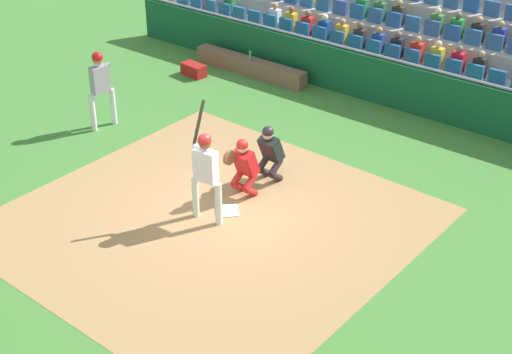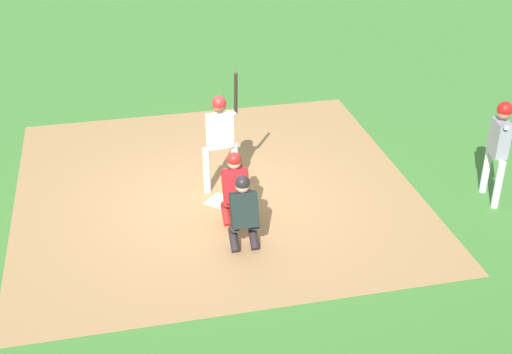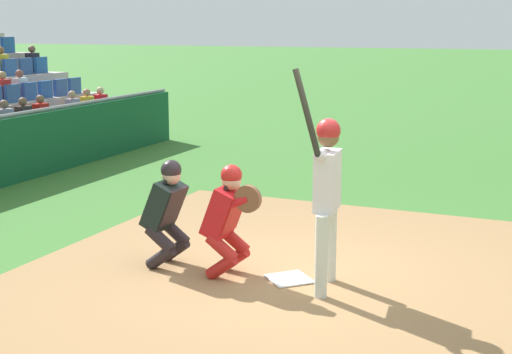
# 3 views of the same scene
# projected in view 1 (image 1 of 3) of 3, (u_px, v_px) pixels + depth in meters

# --- Properties ---
(ground_plane) EXTENTS (160.00, 160.00, 0.00)m
(ground_plane) POSITION_uv_depth(u_px,v_px,m) (227.00, 211.00, 14.79)
(ground_plane) COLOR #3C732F
(infield_dirt_patch) EXTENTS (7.35, 7.29, 0.01)m
(infield_dirt_patch) POSITION_uv_depth(u_px,v_px,m) (210.00, 222.00, 14.45)
(infield_dirt_patch) COLOR #9B744A
(infield_dirt_patch) RESTS_ON ground_plane
(home_plate_marker) EXTENTS (0.62, 0.62, 0.02)m
(home_plate_marker) POSITION_uv_depth(u_px,v_px,m) (227.00, 211.00, 14.78)
(home_plate_marker) COLOR white
(home_plate_marker) RESTS_ON infield_dirt_patch
(batter_at_plate) EXTENTS (0.67, 0.45, 2.36)m
(batter_at_plate) POSITION_uv_depth(u_px,v_px,m) (205.00, 167.00, 13.97)
(batter_at_plate) COLOR silver
(batter_at_plate) RESTS_ON ground_plane
(catcher_crouching) EXTENTS (0.47, 0.71, 1.30)m
(catcher_crouching) POSITION_uv_depth(u_px,v_px,m) (243.00, 164.00, 14.96)
(catcher_crouching) COLOR red
(catcher_crouching) RESTS_ON ground_plane
(home_plate_umpire) EXTENTS (0.47, 0.47, 1.29)m
(home_plate_umpire) POSITION_uv_depth(u_px,v_px,m) (270.00, 151.00, 15.49)
(home_plate_umpire) COLOR black
(home_plate_umpire) RESTS_ON ground_plane
(dugout_wall) EXTENTS (16.90, 0.24, 1.25)m
(dugout_wall) POSITION_uv_depth(u_px,v_px,m) (390.00, 83.00, 18.81)
(dugout_wall) COLOR #0F4B2A
(dugout_wall) RESTS_ON ground_plane
(dugout_bench) EXTENTS (3.55, 0.40, 0.44)m
(dugout_bench) POSITION_uv_depth(u_px,v_px,m) (250.00, 66.00, 20.77)
(dugout_bench) COLOR brown
(dugout_bench) RESTS_ON ground_plane
(water_bottle_on_bench) EXTENTS (0.07, 0.07, 0.24)m
(water_bottle_on_bench) POSITION_uv_depth(u_px,v_px,m) (250.00, 55.00, 20.59)
(water_bottle_on_bench) COLOR #3A9C55
(water_bottle_on_bench) RESTS_ON dugout_bench
(equipment_duffel_bag) EXTENTS (0.74, 0.43, 0.33)m
(equipment_duffel_bag) POSITION_uv_depth(u_px,v_px,m) (194.00, 70.00, 20.70)
(equipment_duffel_bag) COLOR maroon
(equipment_duffel_bag) RESTS_ON ground_plane
(on_deck_batter) EXTENTS (0.28, 0.70, 1.88)m
(on_deck_batter) POSITION_uv_depth(u_px,v_px,m) (100.00, 81.00, 17.45)
(on_deck_batter) COLOR silver
(on_deck_batter) RESTS_ON ground_plane
(bleacher_stand) EXTENTS (18.45, 5.18, 3.25)m
(bleacher_stand) POSITION_uv_depth(u_px,v_px,m) (470.00, 22.00, 21.71)
(bleacher_stand) COLOR #A49992
(bleacher_stand) RESTS_ON ground_plane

